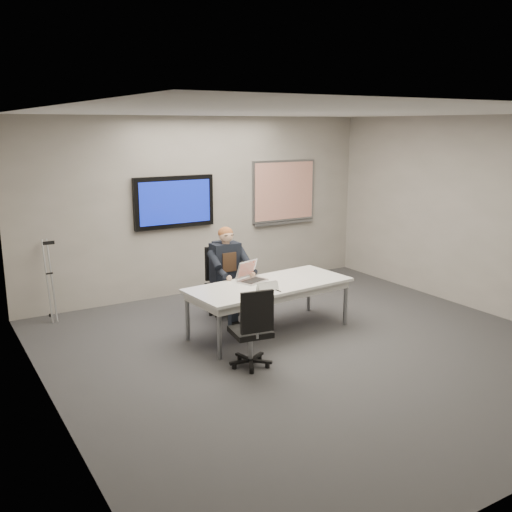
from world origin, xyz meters
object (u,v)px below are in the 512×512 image
conference_table (269,289)px  laptop (250,276)px  office_chair_far (223,294)px  office_chair_near (252,343)px  seated_person (231,284)px

conference_table → laptop: size_ratio=5.02×
conference_table → office_chair_far: 0.98m
office_chair_near → seated_person: 1.64m
office_chair_far → laptop: (0.05, -0.67, 0.42)m
office_chair_near → laptop: size_ratio=2.11×
laptop → conference_table: bearing=-80.2°
office_chair_far → seated_person: bearing=-89.2°
conference_table → laptop: (-0.14, 0.25, 0.14)m
conference_table → seated_person: bearing=101.0°
conference_table → seated_person: 0.71m
office_chair_near → office_chair_far: bearing=-99.5°
office_chair_far → seated_person: (-0.00, -0.24, 0.22)m
conference_table → office_chair_near: size_ratio=2.38×
seated_person → laptop: seated_person is taller
office_chair_far → laptop: office_chair_far is taller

